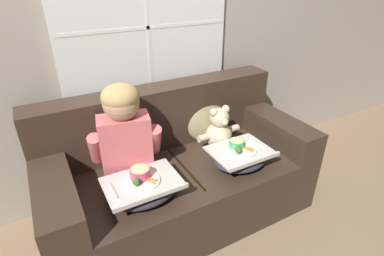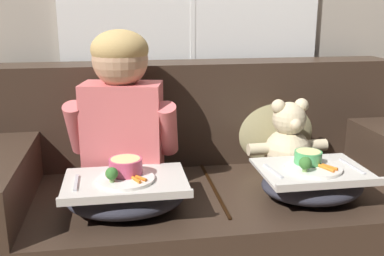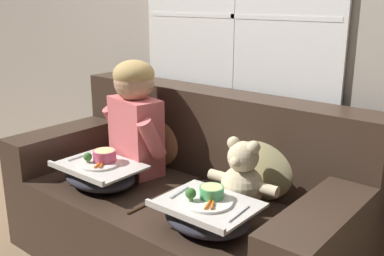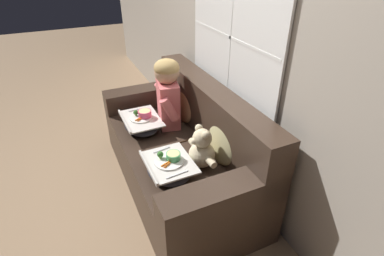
% 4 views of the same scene
% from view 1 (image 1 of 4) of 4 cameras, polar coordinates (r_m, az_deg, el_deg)
% --- Properties ---
extents(ground_plane, '(14.00, 14.00, 0.00)m').
position_cam_1_polar(ground_plane, '(2.45, -1.86, -15.64)').
color(ground_plane, '#8E7051').
extents(wall_back_with_window, '(8.00, 0.08, 2.60)m').
position_cam_1_polar(wall_back_with_window, '(2.29, -8.83, 18.00)').
color(wall_back_with_window, '#A89E8E').
rests_on(wall_back_with_window, ground_plane).
extents(couch, '(1.88, 0.89, 0.93)m').
position_cam_1_polar(couch, '(2.27, -2.75, -8.42)').
color(couch, '#38281E').
rests_on(couch, ground_plane).
extents(throw_pillow_behind_child, '(0.40, 0.19, 0.41)m').
position_cam_1_polar(throw_pillow_behind_child, '(2.16, -13.85, -1.86)').
color(throw_pillow_behind_child, '#B2754C').
rests_on(throw_pillow_behind_child, couch).
extents(throw_pillow_behind_teddy, '(0.41, 0.20, 0.42)m').
position_cam_1_polar(throw_pillow_behind_teddy, '(2.41, 2.75, 2.25)').
color(throw_pillow_behind_teddy, tan).
rests_on(throw_pillow_behind_teddy, couch).
extents(child_figure, '(0.48, 0.27, 0.65)m').
position_cam_1_polar(child_figure, '(1.92, -12.82, -0.05)').
color(child_figure, '#DB6666').
rests_on(child_figure, couch).
extents(teddy_bear, '(0.37, 0.26, 0.34)m').
position_cam_1_polar(teddy_bear, '(2.29, 5.20, -0.55)').
color(teddy_bear, beige).
rests_on(teddy_bear, couch).
extents(lap_tray_child, '(0.45, 0.33, 0.19)m').
position_cam_1_polar(lap_tray_child, '(1.86, -9.33, -11.31)').
color(lap_tray_child, '#2D2D38').
rests_on(lap_tray_child, child_figure).
extents(lap_tray_teddy, '(0.42, 0.34, 0.19)m').
position_cam_1_polar(lap_tray_teddy, '(2.14, 9.07, -5.40)').
color(lap_tray_teddy, '#2D2D38').
rests_on(lap_tray_teddy, teddy_bear).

